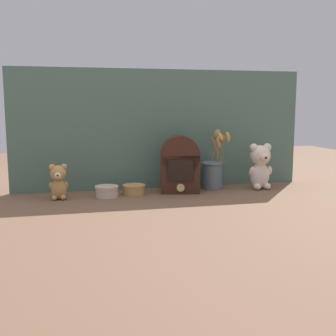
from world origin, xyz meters
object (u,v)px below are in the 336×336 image
(vintage_radio, at_px, (180,164))
(teddy_bear_large, at_px, (260,165))
(decorative_tin_tall, at_px, (107,191))
(decorative_tin_short, at_px, (134,190))
(teddy_bear_medium, at_px, (59,181))
(flower_vase, at_px, (213,171))

(vintage_radio, bearing_deg, teddy_bear_large, -0.44)
(vintage_radio, height_order, decorative_tin_tall, vintage_radio)
(decorative_tin_tall, bearing_deg, decorative_tin_short, 11.85)
(teddy_bear_medium, bearing_deg, vintage_radio, 2.06)
(teddy_bear_medium, relative_size, vintage_radio, 0.58)
(flower_vase, height_order, decorative_tin_tall, flower_vase)
(teddy_bear_medium, distance_m, vintage_radio, 0.57)
(teddy_bear_medium, xyz_separation_m, flower_vase, (0.75, 0.07, 0.00))
(teddy_bear_large, height_order, flower_vase, flower_vase)
(teddy_bear_medium, bearing_deg, decorative_tin_tall, -1.17)
(teddy_bear_large, distance_m, decorative_tin_short, 0.65)
(teddy_bear_medium, xyz_separation_m, vintage_radio, (0.57, 0.02, 0.05))
(teddy_bear_large, xyz_separation_m, decorative_tin_tall, (-0.77, -0.02, -0.09))
(flower_vase, xyz_separation_m, vintage_radio, (-0.18, -0.05, 0.05))
(flower_vase, relative_size, vintage_radio, 1.09)
(teddy_bear_large, height_order, decorative_tin_tall, teddy_bear_large)
(vintage_radio, bearing_deg, flower_vase, 16.02)
(teddy_bear_medium, xyz_separation_m, decorative_tin_short, (0.34, 0.02, -0.06))
(teddy_bear_large, relative_size, decorative_tin_short, 2.12)
(vintage_radio, bearing_deg, decorative_tin_short, 179.36)
(teddy_bear_large, bearing_deg, flower_vase, 166.40)
(vintage_radio, relative_size, decorative_tin_short, 2.55)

